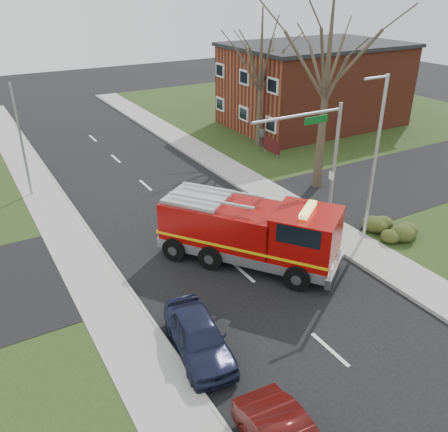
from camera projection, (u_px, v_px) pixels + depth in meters
ground at (242, 272)px, 22.02m from camera, size 120.00×120.00×0.00m
sidewalk_right at (343, 238)px, 24.78m from camera, size 2.40×80.00×0.15m
sidewalk_left at (113, 313)px, 19.18m from camera, size 2.40×80.00×0.15m
brick_building at (314, 85)px, 42.87m from camera, size 15.40×10.40×7.25m
health_center_sign at (272, 146)px, 36.02m from camera, size 0.12×2.00×1.40m
hedge_corner at (397, 224)px, 25.05m from camera, size 2.80×2.00×0.90m
bare_tree_near at (327, 71)px, 27.63m from camera, size 6.00×6.00×12.00m
bare_tree_far at (261, 64)px, 35.68m from camera, size 5.25×5.25×10.50m
traffic_signal_mast at (317, 148)px, 23.42m from camera, size 5.29×0.18×6.80m
streetlight_pole at (375, 156)px, 22.82m from camera, size 1.48×0.16×8.40m
utility_pole_far at (22, 142)px, 28.20m from camera, size 0.14×0.14×7.00m
fire_engine at (251, 233)px, 22.22m from camera, size 7.14×8.38×3.35m
parked_car_maroon at (199, 336)px, 16.95m from camera, size 2.36×4.52×1.47m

